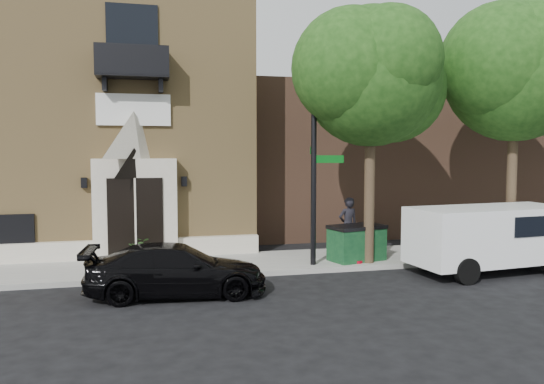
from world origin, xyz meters
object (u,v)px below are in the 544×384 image
(fire_hydrant, at_px, (357,250))
(dumpster, at_px, (357,242))
(black_sedan, at_px, (176,270))
(cargo_van, at_px, (494,236))
(pedestrian_near, at_px, (348,225))
(street_sign, at_px, (314,162))

(fire_hydrant, height_order, dumpster, dumpster)
(black_sedan, bearing_deg, dumpster, -64.21)
(cargo_van, xyz_separation_m, pedestrian_near, (-3.36, 3.14, -0.00))
(cargo_van, distance_m, dumpster, 4.04)
(street_sign, bearing_deg, cargo_van, -6.42)
(cargo_van, distance_m, street_sign, 5.73)
(black_sedan, distance_m, pedestrian_near, 6.90)
(cargo_van, relative_size, street_sign, 0.80)
(fire_hydrant, height_order, pedestrian_near, pedestrian_near)
(pedestrian_near, bearing_deg, fire_hydrant, 70.84)
(black_sedan, height_order, fire_hydrant, black_sedan)
(black_sedan, relative_size, street_sign, 0.72)
(dumpster, bearing_deg, cargo_van, -43.41)
(cargo_van, height_order, fire_hydrant, cargo_van)
(cargo_van, bearing_deg, black_sedan, 176.42)
(cargo_van, height_order, street_sign, street_sign)
(dumpster, height_order, pedestrian_near, pedestrian_near)
(dumpster, bearing_deg, fire_hydrant, -126.92)
(black_sedan, height_order, dumpster, black_sedan)
(cargo_van, distance_m, pedestrian_near, 4.60)
(dumpster, bearing_deg, black_sedan, -173.19)
(street_sign, xyz_separation_m, fire_hydrant, (1.36, -0.08, -2.71))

